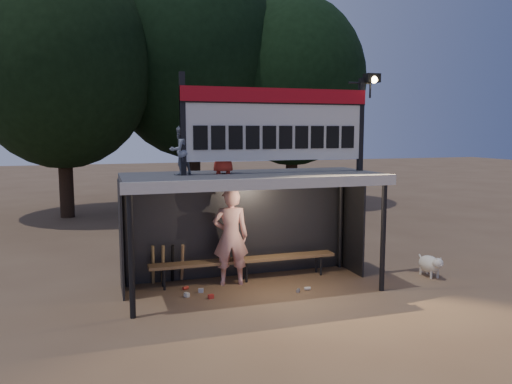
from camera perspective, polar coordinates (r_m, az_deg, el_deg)
ground at (r=10.20m, az=-0.40°, el=-10.96°), size 80.00×80.00×0.00m
player at (r=10.24m, az=-2.92°, el=-5.10°), size 0.80×0.59×2.00m
child_a at (r=9.47m, az=-8.68°, el=4.69°), size 0.55×0.51×0.92m
child_b at (r=9.71m, az=-3.80°, el=5.10°), size 0.54×0.40×1.01m
dugout_shelter at (r=10.02m, az=-0.82°, el=-0.45°), size 5.10×2.08×2.32m
scoreboard_assembly at (r=9.87m, az=2.72°, el=8.03°), size 4.10×0.27×1.99m
bench at (r=10.58m, az=-1.29°, el=-7.85°), size 4.00×0.35×0.48m
tree_left at (r=19.45m, az=-21.43°, el=13.54°), size 6.46×6.46×9.27m
tree_mid at (r=21.34m, az=-7.23°, el=15.10°), size 7.22×7.22×10.36m
tree_right at (r=21.37m, az=4.18°, el=12.49°), size 6.08×6.08×8.72m
dog at (r=11.54m, az=19.32°, el=-7.78°), size 0.36×0.81×0.49m
bats at (r=10.53m, az=-10.05°, el=-8.06°), size 0.68×0.35×0.84m
litter at (r=9.91m, az=-2.89°, el=-11.29°), size 2.47×0.95×0.08m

